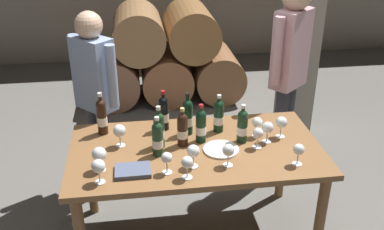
{
  "coord_description": "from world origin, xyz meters",
  "views": [
    {
      "loc": [
        -0.38,
        -2.55,
        2.29
      ],
      "look_at": [
        0.0,
        0.2,
        0.91
      ],
      "focal_mm": 41.42,
      "sensor_mm": 36.0,
      "label": 1
    }
  ],
  "objects_px": {
    "wine_glass_5": "(281,123)",
    "wine_glass_11": "(257,123)",
    "wine_bottle_5": "(159,129)",
    "wine_glass_9": "(99,155)",
    "tasting_notebook": "(133,171)",
    "wine_bottle_3": "(219,116)",
    "serving_plate": "(221,150)",
    "wine_bottle_2": "(158,139)",
    "wine_bottle_4": "(188,116)",
    "wine_bottle_6": "(182,129)",
    "wine_bottle_1": "(201,126)",
    "wine_glass_0": "(228,151)",
    "dining_table": "(196,159)",
    "taster_seated_left": "(95,90)",
    "wine_glass_4": "(299,150)",
    "wine_glass_8": "(268,128)",
    "sommelier_presenting": "(289,64)",
    "wine_glass_7": "(187,163)",
    "wine_glass_2": "(258,134)",
    "wine_bottle_0": "(164,113)",
    "wine_bottle_7": "(242,126)",
    "wine_glass_3": "(193,152)",
    "wine_glass_10": "(98,167)",
    "wine_glass_6": "(119,131)",
    "wine_glass_1": "(167,159)",
    "wine_bottle_8": "(102,116)"
  },
  "relations": [
    {
      "from": "wine_glass_8",
      "to": "tasting_notebook",
      "type": "distance_m",
      "value": 0.96
    },
    {
      "from": "wine_bottle_2",
      "to": "wine_bottle_3",
      "type": "distance_m",
      "value": 0.53
    },
    {
      "from": "wine_bottle_0",
      "to": "wine_bottle_1",
      "type": "xyz_separation_m",
      "value": [
        0.24,
        -0.21,
        -0.01
      ]
    },
    {
      "from": "wine_glass_5",
      "to": "wine_glass_11",
      "type": "xyz_separation_m",
      "value": [
        -0.16,
        0.03,
        -0.0
      ]
    },
    {
      "from": "wine_glass_10",
      "to": "dining_table",
      "type": "bearing_deg",
      "value": 27.08
    },
    {
      "from": "wine_bottle_2",
      "to": "wine_bottle_5",
      "type": "xyz_separation_m",
      "value": [
        0.02,
        0.11,
        0.01
      ]
    },
    {
      "from": "wine_glass_6",
      "to": "wine_glass_8",
      "type": "relative_size",
      "value": 1.05
    },
    {
      "from": "wine_bottle_3",
      "to": "serving_plate",
      "type": "relative_size",
      "value": 1.19
    },
    {
      "from": "wine_glass_11",
      "to": "tasting_notebook",
      "type": "relative_size",
      "value": 0.68
    },
    {
      "from": "taster_seated_left",
      "to": "wine_glass_4",
      "type": "bearing_deg",
      "value": -37.79
    },
    {
      "from": "wine_glass_11",
      "to": "wine_glass_3",
      "type": "bearing_deg",
      "value": -146.94
    },
    {
      "from": "wine_glass_1",
      "to": "tasting_notebook",
      "type": "distance_m",
      "value": 0.23
    },
    {
      "from": "wine_bottle_1",
      "to": "wine_bottle_8",
      "type": "bearing_deg",
      "value": 162.65
    },
    {
      "from": "wine_glass_0",
      "to": "dining_table",
      "type": "bearing_deg",
      "value": 124.71
    },
    {
      "from": "wine_bottle_1",
      "to": "wine_glass_5",
      "type": "bearing_deg",
      "value": -1.5
    },
    {
      "from": "wine_bottle_2",
      "to": "wine_glass_7",
      "type": "xyz_separation_m",
      "value": [
        0.16,
        -0.29,
        -0.02
      ]
    },
    {
      "from": "wine_glass_1",
      "to": "wine_glass_6",
      "type": "xyz_separation_m",
      "value": [
        -0.29,
        0.37,
        0.01
      ]
    },
    {
      "from": "tasting_notebook",
      "to": "wine_bottle_1",
      "type": "bearing_deg",
      "value": 33.99
    },
    {
      "from": "wine_bottle_3",
      "to": "wine_glass_4",
      "type": "distance_m",
      "value": 0.65
    },
    {
      "from": "wine_bottle_7",
      "to": "wine_glass_3",
      "type": "relative_size",
      "value": 1.82
    },
    {
      "from": "tasting_notebook",
      "to": "wine_glass_11",
      "type": "bearing_deg",
      "value": 20.69
    },
    {
      "from": "wine_bottle_5",
      "to": "wine_glass_9",
      "type": "height_order",
      "value": "wine_bottle_5"
    },
    {
      "from": "wine_glass_1",
      "to": "wine_glass_8",
      "type": "relative_size",
      "value": 0.94
    },
    {
      "from": "wine_glass_5",
      "to": "wine_glass_8",
      "type": "height_order",
      "value": "wine_glass_5"
    },
    {
      "from": "wine_bottle_2",
      "to": "serving_plate",
      "type": "relative_size",
      "value": 1.16
    },
    {
      "from": "wine_glass_9",
      "to": "wine_glass_11",
      "type": "xyz_separation_m",
      "value": [
        1.07,
        0.29,
        -0.01
      ]
    },
    {
      "from": "dining_table",
      "to": "tasting_notebook",
      "type": "distance_m",
      "value": 0.5
    },
    {
      "from": "wine_bottle_6",
      "to": "wine_glass_2",
      "type": "xyz_separation_m",
      "value": [
        0.5,
        -0.1,
        -0.02
      ]
    },
    {
      "from": "wine_bottle_2",
      "to": "wine_bottle_6",
      "type": "relative_size",
      "value": 1.0
    },
    {
      "from": "wine_bottle_0",
      "to": "wine_glass_9",
      "type": "xyz_separation_m",
      "value": [
        -0.43,
        -0.49,
        -0.02
      ]
    },
    {
      "from": "wine_glass_8",
      "to": "wine_glass_10",
      "type": "relative_size",
      "value": 0.98
    },
    {
      "from": "wine_bottle_1",
      "to": "wine_glass_11",
      "type": "xyz_separation_m",
      "value": [
        0.4,
        0.01,
        -0.02
      ]
    },
    {
      "from": "wine_bottle_3",
      "to": "wine_glass_4",
      "type": "height_order",
      "value": "wine_bottle_3"
    },
    {
      "from": "wine_glass_5",
      "to": "taster_seated_left",
      "type": "relative_size",
      "value": 0.1
    },
    {
      "from": "wine_glass_3",
      "to": "wine_glass_5",
      "type": "relative_size",
      "value": 0.99
    },
    {
      "from": "wine_bottle_0",
      "to": "wine_bottle_7",
      "type": "xyz_separation_m",
      "value": [
        0.52,
        -0.26,
        -0.01
      ]
    },
    {
      "from": "wine_glass_9",
      "to": "taster_seated_left",
      "type": "relative_size",
      "value": 0.11
    },
    {
      "from": "wine_glass_9",
      "to": "wine_bottle_2",
      "type": "bearing_deg",
      "value": 20.42
    },
    {
      "from": "wine_bottle_1",
      "to": "wine_glass_9",
      "type": "relative_size",
      "value": 1.73
    },
    {
      "from": "wine_glass_0",
      "to": "wine_glass_8",
      "type": "bearing_deg",
      "value": 37.92
    },
    {
      "from": "wine_bottle_0",
      "to": "wine_bottle_3",
      "type": "bearing_deg",
      "value": -12.19
    },
    {
      "from": "wine_glass_8",
      "to": "wine_bottle_2",
      "type": "bearing_deg",
      "value": -175.01
    },
    {
      "from": "wine_glass_5",
      "to": "sommelier_presenting",
      "type": "xyz_separation_m",
      "value": [
        0.27,
        0.68,
        0.17
      ]
    },
    {
      "from": "wine_glass_6",
      "to": "dining_table",
      "type": "bearing_deg",
      "value": -11.01
    },
    {
      "from": "wine_glass_5",
      "to": "wine_glass_11",
      "type": "distance_m",
      "value": 0.17
    },
    {
      "from": "wine_bottle_4",
      "to": "wine_bottle_6",
      "type": "bearing_deg",
      "value": -109.25
    },
    {
      "from": "dining_table",
      "to": "wine_glass_0",
      "type": "xyz_separation_m",
      "value": [
        0.17,
        -0.24,
        0.2
      ]
    },
    {
      "from": "wine_bottle_5",
      "to": "wine_glass_10",
      "type": "distance_m",
      "value": 0.54
    },
    {
      "from": "wine_glass_9",
      "to": "serving_plate",
      "type": "relative_size",
      "value": 0.68
    },
    {
      "from": "dining_table",
      "to": "wine_glass_4",
      "type": "height_order",
      "value": "wine_glass_4"
    }
  ]
}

